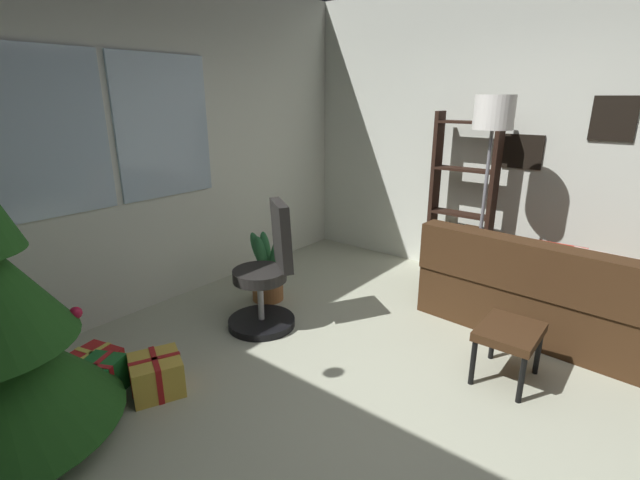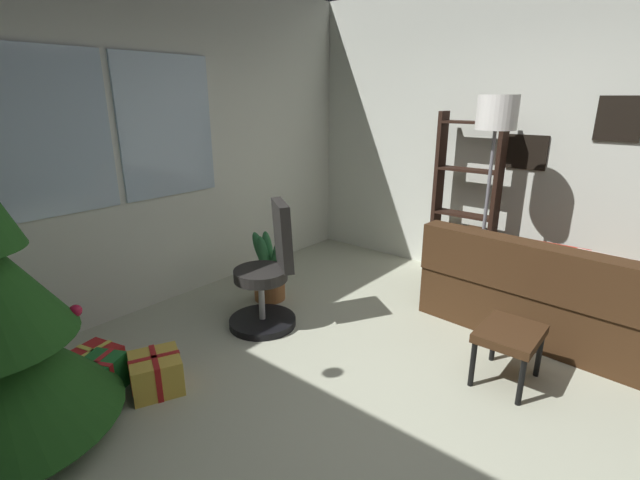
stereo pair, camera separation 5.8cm
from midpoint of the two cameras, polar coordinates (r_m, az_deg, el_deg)
name	(u,v)px [view 1 (the left image)]	position (r m, az deg, el deg)	size (l,w,h in m)	color
ground_plane	(435,427)	(3.00, 13.82, -22.03)	(4.82, 5.45, 0.10)	#B3B79E
wall_back_with_windows	(148,144)	(4.24, -21.35, 11.25)	(4.82, 0.12, 2.89)	silver
wall_right_with_frames	(565,142)	(4.72, 28.29, 10.84)	(0.12, 5.45, 2.89)	silver
couch	(563,294)	(4.23, 28.09, -6.08)	(1.60, 1.94, 0.82)	#3B2513
footstool	(509,336)	(3.30, 22.39, -11.14)	(0.46, 0.37, 0.39)	#3B2513
gift_box_red	(94,367)	(3.53, -27.14, -14.08)	(0.34, 0.35, 0.21)	red
gift_box_green	(97,382)	(3.33, -26.88, -15.73)	(0.41, 0.36, 0.24)	#1E722D
gift_box_gold	(156,375)	(3.24, -20.52, -15.73)	(0.41, 0.41, 0.25)	gold
office_chair	(267,280)	(3.74, -7.16, -5.03)	(0.59, 0.58, 1.06)	black
bookshelf	(461,210)	(4.79, 17.11, 3.63)	(0.18, 0.64, 1.71)	black
floor_lamp	(492,131)	(4.13, 20.58, 12.80)	(0.33, 0.33, 1.86)	slate
potted_plant	(267,272)	(4.29, -7.14, -4.04)	(0.30, 0.43, 0.70)	#985F35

